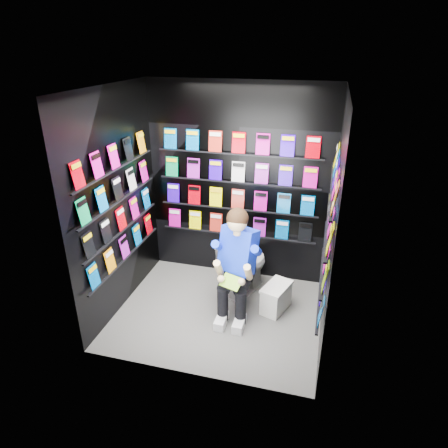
# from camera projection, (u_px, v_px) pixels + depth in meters

# --- Properties ---
(floor) EXTENTS (2.40, 2.40, 0.00)m
(floor) POSITION_uv_depth(u_px,v_px,m) (218.00, 313.00, 4.83)
(floor) COLOR #575755
(floor) RESTS_ON ground
(ceiling) EXTENTS (2.40, 2.40, 0.00)m
(ceiling) POSITION_uv_depth(u_px,v_px,m) (217.00, 88.00, 3.74)
(ceiling) COLOR white
(ceiling) RESTS_ON floor
(wall_back) EXTENTS (2.40, 0.04, 2.60)m
(wall_back) POSITION_uv_depth(u_px,v_px,m) (239.00, 185.00, 5.16)
(wall_back) COLOR black
(wall_back) RESTS_ON floor
(wall_front) EXTENTS (2.40, 0.04, 2.60)m
(wall_front) POSITION_uv_depth(u_px,v_px,m) (186.00, 259.00, 3.41)
(wall_front) COLOR black
(wall_front) RESTS_ON floor
(wall_left) EXTENTS (0.04, 2.00, 2.60)m
(wall_left) POSITION_uv_depth(u_px,v_px,m) (117.00, 204.00, 4.57)
(wall_left) COLOR black
(wall_left) RESTS_ON floor
(wall_right) EXTENTS (0.04, 2.00, 2.60)m
(wall_right) POSITION_uv_depth(u_px,v_px,m) (333.00, 227.00, 4.01)
(wall_right) COLOR black
(wall_right) RESTS_ON floor
(comics_back) EXTENTS (2.10, 0.06, 1.37)m
(comics_back) POSITION_uv_depth(u_px,v_px,m) (238.00, 186.00, 5.14)
(comics_back) COLOR red
(comics_back) RESTS_ON wall_back
(comics_left) EXTENTS (0.06, 1.70, 1.37)m
(comics_left) POSITION_uv_depth(u_px,v_px,m) (119.00, 204.00, 4.56)
(comics_left) COLOR red
(comics_left) RESTS_ON wall_left
(comics_right) EXTENTS (0.06, 1.70, 1.37)m
(comics_right) POSITION_uv_depth(u_px,v_px,m) (330.00, 226.00, 4.01)
(comics_right) COLOR red
(comics_right) RESTS_ON wall_right
(toilet) EXTENTS (0.65, 0.85, 0.73)m
(toilet) POSITION_uv_depth(u_px,v_px,m) (245.00, 266.00, 5.13)
(toilet) COLOR white
(toilet) RESTS_ON floor
(longbox) EXTENTS (0.35, 0.47, 0.31)m
(longbox) POSITION_uv_depth(u_px,v_px,m) (276.00, 299.00, 4.84)
(longbox) COLOR silver
(longbox) RESTS_ON floor
(longbox_lid) EXTENTS (0.38, 0.49, 0.03)m
(longbox_lid) POSITION_uv_depth(u_px,v_px,m) (277.00, 287.00, 4.77)
(longbox_lid) COLOR silver
(longbox_lid) RESTS_ON longbox
(reader) EXTENTS (0.79, 0.94, 1.48)m
(reader) POSITION_uv_depth(u_px,v_px,m) (239.00, 251.00, 4.62)
(reader) COLOR #0C28CD
(reader) RESTS_ON toilet
(held_comic) EXTENTS (0.27, 0.21, 0.10)m
(held_comic) POSITION_uv_depth(u_px,v_px,m) (231.00, 282.00, 4.40)
(held_comic) COLOR green
(held_comic) RESTS_ON reader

